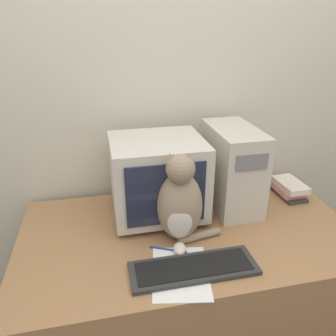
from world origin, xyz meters
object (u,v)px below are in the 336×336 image
object	(u,v)px
crt_monitor	(158,177)
pen	(168,250)
computer_tower	(232,168)
book_stack	(289,188)
keyboard	(194,268)
cat	(180,203)

from	to	relation	value
crt_monitor	pen	size ratio (longest dim) A/B	2.93
crt_monitor	pen	bearing A→B (deg)	-92.83
computer_tower	book_stack	size ratio (longest dim) A/B	1.99
keyboard	pen	xyz separation A→B (m)	(-0.07, 0.14, -0.01)
crt_monitor	book_stack	xyz separation A→B (m)	(0.73, 0.03, -0.16)
keyboard	cat	distance (m)	0.27
computer_tower	keyboard	distance (m)	0.59
crt_monitor	pen	distance (m)	0.35
cat	pen	world-z (taller)	cat
crt_monitor	keyboard	xyz separation A→B (m)	(0.05, -0.43, -0.19)
book_stack	computer_tower	bearing A→B (deg)	-178.26
computer_tower	pen	world-z (taller)	computer_tower
computer_tower	keyboard	size ratio (longest dim) A/B	0.84
computer_tower	crt_monitor	bearing A→B (deg)	-177.45
computer_tower	pen	size ratio (longest dim) A/B	2.81
keyboard	cat	xyz separation A→B (m)	(-0.00, 0.21, 0.16)
computer_tower	cat	world-z (taller)	cat
cat	book_stack	xyz separation A→B (m)	(0.67, 0.25, -0.13)
crt_monitor	computer_tower	distance (m)	0.38
cat	book_stack	bearing A→B (deg)	33.20
book_stack	crt_monitor	bearing A→B (deg)	-177.83
computer_tower	keyboard	xyz separation A→B (m)	(-0.32, -0.45, -0.19)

